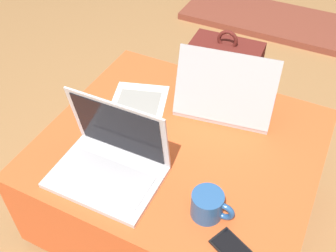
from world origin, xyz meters
name	(u,v)px	position (x,y,z in m)	size (l,w,h in m)	color
ground_plane	(178,210)	(0.00, 0.00, 0.00)	(14.00, 14.00, 0.00)	#9E7042
ottoman	(179,179)	(0.00, 0.00, 0.21)	(0.94, 0.83, 0.41)	maroon
laptop_near	(110,160)	(-0.15, -0.22, 0.47)	(0.34, 0.25, 0.26)	silver
laptop_far	(226,97)	(0.07, 0.24, 0.47)	(0.39, 0.31, 0.26)	#B7B7BC
backpack	(222,90)	(-0.04, 0.56, 0.24)	(0.32, 0.22, 0.56)	#5B1E19
paper_sheet	(137,108)	(-0.23, 0.09, 0.42)	(0.29, 0.35, 0.00)	white
coffee_mug	(209,205)	(0.20, -0.23, 0.46)	(0.13, 0.09, 0.09)	#285693
fireplace_hearth	(283,22)	(0.00, 1.72, 0.02)	(1.40, 0.50, 0.04)	brown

